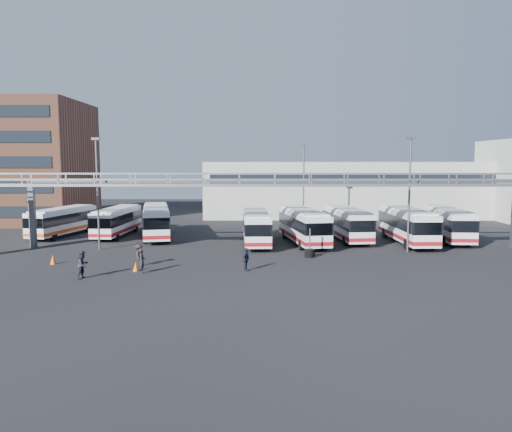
{
  "coord_description": "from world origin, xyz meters",
  "views": [
    {
      "loc": [
        -1.43,
        -37.15,
        8.07
      ],
      "look_at": [
        -1.59,
        6.0,
        3.34
      ],
      "focal_mm": 35.0,
      "sensor_mm": 36.0,
      "label": 1
    }
  ],
  "objects_px": {
    "light_pole_left": "(97,187)",
    "pedestrian_d": "(246,259)",
    "light_pole_mid": "(409,188)",
    "bus_0": "(63,220)",
    "bus_4": "(256,226)",
    "bus_8": "(446,223)",
    "bus_6": "(346,222)",
    "cone_right": "(136,266)",
    "pedestrian_a": "(142,261)",
    "pedestrian_c": "(139,255)",
    "light_pole_back": "(304,181)",
    "bus_1": "(117,220)",
    "pedestrian_b": "(83,265)",
    "bus_5": "(303,225)",
    "tire_stack": "(310,252)",
    "cone_left": "(53,260)",
    "bus_7": "(407,224)",
    "bus_2": "(156,220)"
  },
  "relations": [
    {
      "from": "bus_0",
      "to": "pedestrian_d",
      "type": "height_order",
      "value": "bus_0"
    },
    {
      "from": "light_pole_mid",
      "to": "bus_8",
      "type": "relative_size",
      "value": 0.92
    },
    {
      "from": "bus_5",
      "to": "cone_right",
      "type": "xyz_separation_m",
      "value": [
        -13.51,
        -12.51,
        -1.51
      ]
    },
    {
      "from": "cone_right",
      "to": "bus_2",
      "type": "bearing_deg",
      "value": 96.2
    },
    {
      "from": "light_pole_mid",
      "to": "bus_6",
      "type": "bearing_deg",
      "value": 122.06
    },
    {
      "from": "bus_2",
      "to": "light_pole_mid",
      "type": "bearing_deg",
      "value": -30.53
    },
    {
      "from": "bus_4",
      "to": "pedestrian_b",
      "type": "xyz_separation_m",
      "value": [
        -11.91,
        -14.6,
        -0.8
      ]
    },
    {
      "from": "bus_6",
      "to": "cone_right",
      "type": "bearing_deg",
      "value": -146.84
    },
    {
      "from": "light_pole_mid",
      "to": "bus_8",
      "type": "xyz_separation_m",
      "value": [
        5.89,
        6.54,
        -3.88
      ]
    },
    {
      "from": "bus_0",
      "to": "cone_left",
      "type": "relative_size",
      "value": 13.96
    },
    {
      "from": "light_pole_left",
      "to": "cone_left",
      "type": "xyz_separation_m",
      "value": [
        -1.61,
        -6.51,
        -5.36
      ]
    },
    {
      "from": "cone_left",
      "to": "bus_1",
      "type": "bearing_deg",
      "value": 86.68
    },
    {
      "from": "bus_5",
      "to": "tire_stack",
      "type": "height_order",
      "value": "bus_5"
    },
    {
      "from": "bus_7",
      "to": "cone_right",
      "type": "bearing_deg",
      "value": -153.33
    },
    {
      "from": "bus_2",
      "to": "bus_8",
      "type": "bearing_deg",
      "value": -14.98
    },
    {
      "from": "bus_7",
      "to": "tire_stack",
      "type": "xyz_separation_m",
      "value": [
        -10.35,
        -7.23,
        -1.5
      ]
    },
    {
      "from": "light_pole_left",
      "to": "bus_1",
      "type": "xyz_separation_m",
      "value": [
        -0.73,
        8.54,
        -4.02
      ]
    },
    {
      "from": "bus_4",
      "to": "pedestrian_d",
      "type": "relative_size",
      "value": 6.15
    },
    {
      "from": "bus_1",
      "to": "cone_left",
      "type": "height_order",
      "value": "bus_1"
    },
    {
      "from": "light_pole_back",
      "to": "cone_right",
      "type": "xyz_separation_m",
      "value": [
        -14.46,
        -23.0,
        -5.38
      ]
    },
    {
      "from": "pedestrian_d",
      "to": "bus_6",
      "type": "bearing_deg",
      "value": -11.19
    },
    {
      "from": "bus_1",
      "to": "bus_2",
      "type": "distance_m",
      "value": 4.71
    },
    {
      "from": "light_pole_mid",
      "to": "bus_0",
      "type": "distance_m",
      "value": 36.2
    },
    {
      "from": "light_pole_left",
      "to": "bus_6",
      "type": "xyz_separation_m",
      "value": [
        23.7,
        5.87,
        -3.91
      ]
    },
    {
      "from": "bus_4",
      "to": "bus_7",
      "type": "relative_size",
      "value": 0.93
    },
    {
      "from": "bus_0",
      "to": "pedestrian_a",
      "type": "distance_m",
      "value": 22.33
    },
    {
      "from": "light_pole_left",
      "to": "pedestrian_d",
      "type": "height_order",
      "value": "light_pole_left"
    },
    {
      "from": "bus_4",
      "to": "tire_stack",
      "type": "bearing_deg",
      "value": -58.43
    },
    {
      "from": "pedestrian_a",
      "to": "cone_left",
      "type": "height_order",
      "value": "pedestrian_a"
    },
    {
      "from": "bus_0",
      "to": "pedestrian_a",
      "type": "bearing_deg",
      "value": -42.94
    },
    {
      "from": "light_pole_mid",
      "to": "bus_4",
      "type": "bearing_deg",
      "value": 162.64
    },
    {
      "from": "bus_4",
      "to": "pedestrian_c",
      "type": "relative_size",
      "value": 6.16
    },
    {
      "from": "bus_6",
      "to": "cone_right",
      "type": "distance_m",
      "value": 23.51
    },
    {
      "from": "bus_4",
      "to": "bus_0",
      "type": "bearing_deg",
      "value": 163.21
    },
    {
      "from": "bus_7",
      "to": "pedestrian_b",
      "type": "xyz_separation_m",
      "value": [
        -26.84,
        -15.08,
        -0.94
      ]
    },
    {
      "from": "light_pole_mid",
      "to": "pedestrian_a",
      "type": "xyz_separation_m",
      "value": [
        -21.84,
        -8.66,
        -4.82
      ]
    },
    {
      "from": "light_pole_left",
      "to": "bus_4",
      "type": "xyz_separation_m",
      "value": [
        14.39,
        3.25,
        -3.95
      ]
    },
    {
      "from": "light_pole_left",
      "to": "bus_5",
      "type": "bearing_deg",
      "value": 10.45
    },
    {
      "from": "light_pole_mid",
      "to": "pedestrian_d",
      "type": "bearing_deg",
      "value": -151.16
    },
    {
      "from": "light_pole_mid",
      "to": "cone_left",
      "type": "distance_m",
      "value": 30.59
    },
    {
      "from": "pedestrian_c",
      "to": "tire_stack",
      "type": "distance_m",
      "value": 14.1
    },
    {
      "from": "light_pole_back",
      "to": "pedestrian_c",
      "type": "relative_size",
      "value": 5.9
    },
    {
      "from": "light_pole_mid",
      "to": "cone_left",
      "type": "height_order",
      "value": "light_pole_mid"
    },
    {
      "from": "bus_5",
      "to": "tire_stack",
      "type": "bearing_deg",
      "value": -100.22
    },
    {
      "from": "bus_4",
      "to": "bus_8",
      "type": "bearing_deg",
      "value": 4.12
    },
    {
      "from": "light_pole_left",
      "to": "bus_1",
      "type": "relative_size",
      "value": 0.99
    },
    {
      "from": "bus_4",
      "to": "pedestrian_a",
      "type": "relative_size",
      "value": 5.87
    },
    {
      "from": "light_pole_mid",
      "to": "bus_6",
      "type": "height_order",
      "value": "light_pole_mid"
    },
    {
      "from": "bus_0",
      "to": "pedestrian_d",
      "type": "relative_size",
      "value": 6.0
    },
    {
      "from": "light_pole_left",
      "to": "pedestrian_d",
      "type": "distance_m",
      "value": 17.03
    }
  ]
}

